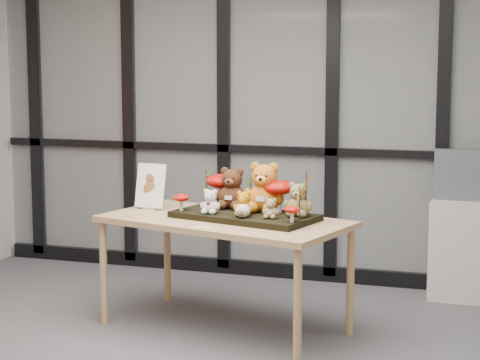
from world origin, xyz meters
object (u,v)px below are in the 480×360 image
(bear_beige_small, at_px, (271,207))
(diorama_tray, at_px, (245,216))
(bear_pooh_yellow, at_px, (264,185))
(bear_brown_medium, at_px, (232,186))
(bear_white_bow, at_px, (210,200))
(plush_cream_hedgehog, at_px, (243,210))
(mushroom_front_right, at_px, (292,213))
(monitor, at_px, (471,175))
(mushroom_back_right, at_px, (278,195))
(bear_small_yellow, at_px, (244,202))
(sign_holder, at_px, (150,188))
(bear_tan_back, at_px, (298,198))
(mushroom_back_left, at_px, (221,188))
(cabinet, at_px, (468,251))
(display_table, at_px, (224,228))
(mushroom_front_left, at_px, (181,201))

(bear_beige_small, bearing_deg, diorama_tray, 163.73)
(bear_pooh_yellow, xyz_separation_m, bear_brown_medium, (-0.24, 0.05, -0.03))
(bear_white_bow, distance_m, plush_cream_hedgehog, 0.26)
(bear_pooh_yellow, distance_m, mushroom_front_right, 0.42)
(bear_pooh_yellow, bearing_deg, bear_white_bow, -134.83)
(bear_beige_small, xyz_separation_m, monitor, (1.14, 1.36, 0.07))
(bear_beige_small, bearing_deg, mushroom_back_right, 109.05)
(bear_small_yellow, xyz_separation_m, plush_cream_hedgehog, (0.01, -0.07, -0.04))
(mushroom_front_right, height_order, sign_holder, sign_holder)
(bear_small_yellow, xyz_separation_m, bear_white_bow, (-0.23, 0.01, -0.00))
(mushroom_front_right, xyz_separation_m, sign_holder, (-1.11, 0.37, 0.05))
(mushroom_back_right, bearing_deg, bear_brown_medium, 171.88)
(diorama_tray, distance_m, sign_holder, 0.76)
(plush_cream_hedgehog, relative_size, mushroom_front_right, 0.85)
(bear_tan_back, bearing_deg, mushroom_back_left, 173.11)
(bear_small_yellow, distance_m, monitor, 1.88)
(plush_cream_hedgehog, bearing_deg, bear_white_bow, 177.62)
(mushroom_back_left, height_order, cabinet, mushroom_back_left)
(sign_holder, bearing_deg, bear_beige_small, -9.26)
(display_table, xyz_separation_m, sign_holder, (-0.60, 0.18, 0.21))
(bear_brown_medium, bearing_deg, display_table, -73.70)
(bear_tan_back, relative_size, bear_beige_small, 1.66)
(mushroom_front_left, distance_m, sign_holder, 0.37)
(bear_brown_medium, distance_m, mushroom_front_right, 0.63)
(sign_holder, relative_size, cabinet, 0.42)
(mushroom_front_right, bearing_deg, mushroom_front_left, 167.83)
(bear_pooh_yellow, height_order, mushroom_back_left, bear_pooh_yellow)
(bear_pooh_yellow, bearing_deg, plush_cream_hedgehog, -89.40)
(bear_beige_small, height_order, plush_cream_hedgehog, bear_beige_small)
(diorama_tray, height_order, bear_small_yellow, bear_small_yellow)
(mushroom_back_right, bearing_deg, mushroom_front_right, -60.73)
(bear_beige_small, height_order, sign_holder, sign_holder)
(plush_cream_hedgehog, height_order, sign_holder, sign_holder)
(bear_tan_back, height_order, cabinet, bear_tan_back)
(display_table, relative_size, bear_brown_medium, 5.73)
(mushroom_back_right, relative_size, monitor, 0.44)
(bear_brown_medium, relative_size, cabinet, 0.41)
(mushroom_back_right, bearing_deg, bear_white_bow, -155.35)
(mushroom_front_left, bearing_deg, plush_cream_hedgehog, -14.72)
(bear_small_yellow, bearing_deg, bear_tan_back, 30.51)
(display_table, bearing_deg, monitor, 55.38)
(bear_brown_medium, bearing_deg, bear_small_yellow, -41.59)
(plush_cream_hedgehog, distance_m, cabinet, 1.96)
(plush_cream_hedgehog, height_order, mushroom_back_right, mushroom_back_right)
(diorama_tray, relative_size, monitor, 1.71)
(plush_cream_hedgehog, relative_size, monitor, 0.18)
(bear_small_yellow, bearing_deg, plush_cream_hedgehog, -62.61)
(mushroom_back_right, height_order, mushroom_front_right, mushroom_back_right)
(mushroom_back_right, relative_size, cabinet, 0.31)
(display_table, distance_m, cabinet, 1.96)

